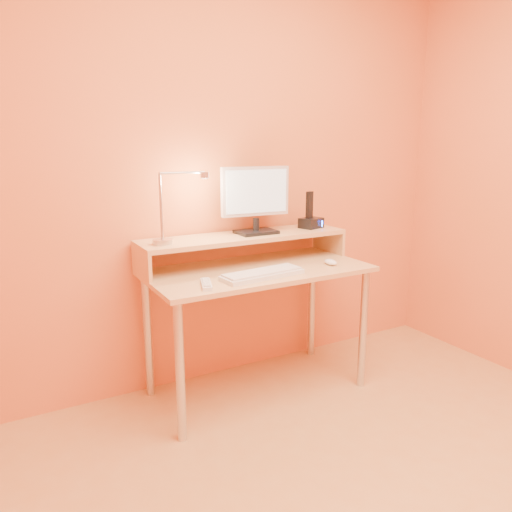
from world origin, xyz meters
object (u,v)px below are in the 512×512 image
monitor_panel (255,191)px  mouse (331,262)px  lamp_base (163,242)px  keyboard (262,275)px  remote_control (206,284)px  phone_dock (311,223)px

monitor_panel → mouse: 0.58m
lamp_base → keyboard: size_ratio=0.23×
lamp_base → keyboard: 0.53m
monitor_panel → lamp_base: (-0.56, -0.04, -0.23)m
monitor_panel → lamp_base: monitor_panel is taller
keyboard → remote_control: keyboard is taller
phone_dock → mouse: phone_dock is taller
lamp_base → mouse: size_ratio=1.07×
phone_dock → keyboard: (-0.52, -0.32, -0.18)m
lamp_base → mouse: bearing=-16.2°
lamp_base → remote_control: size_ratio=0.60×
lamp_base → phone_dock: size_ratio=0.77×
mouse → lamp_base: bearing=167.4°
keyboard → mouse: bearing=-1.7°
monitor_panel → remote_control: size_ratio=2.39×
phone_dock → mouse: 0.34m
keyboard → mouse: (0.45, 0.03, 0.00)m
lamp_base → mouse: (0.88, -0.25, -0.16)m
monitor_panel → mouse: bearing=-38.4°
keyboard → remote_control: 0.32m
keyboard → mouse: 0.46m
phone_dock → keyboard: 0.63m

